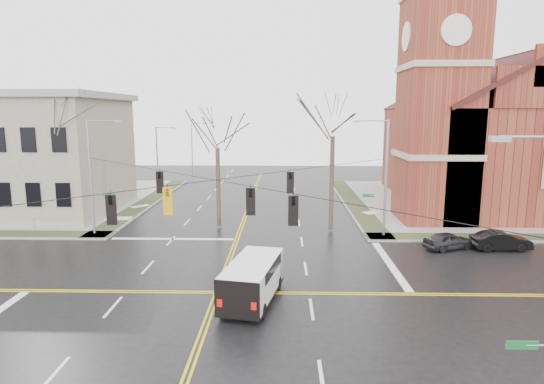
{
  "coord_description": "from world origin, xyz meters",
  "views": [
    {
      "loc": [
        3.53,
        -23.34,
        9.67
      ],
      "look_at": [
        2.83,
        6.0,
        4.52
      ],
      "focal_mm": 30.0,
      "sensor_mm": 36.0,
      "label": 1
    }
  ],
  "objects_px": {
    "cargo_van": "(254,277)",
    "parked_car_a": "(448,241)",
    "tree_ne": "(333,130)",
    "streetlight_north_b": "(193,146)",
    "parked_car_b": "(501,241)",
    "tree_nw_far": "(70,123)",
    "tree_nw_near": "(217,143)",
    "signal_pole_nw": "(93,174)",
    "signal_pole_ne": "(384,175)",
    "streetlight_north_a": "(159,159)",
    "church": "(487,125)"
  },
  "relations": [
    {
      "from": "cargo_van",
      "to": "parked_car_a",
      "type": "distance_m",
      "value": 16.28
    },
    {
      "from": "cargo_van",
      "to": "tree_ne",
      "type": "relative_size",
      "value": 0.51
    },
    {
      "from": "streetlight_north_b",
      "to": "parked_car_b",
      "type": "relative_size",
      "value": 1.95
    },
    {
      "from": "tree_nw_far",
      "to": "tree_ne",
      "type": "distance_m",
      "value": 21.34
    },
    {
      "from": "parked_car_b",
      "to": "tree_ne",
      "type": "height_order",
      "value": "tree_ne"
    },
    {
      "from": "streetlight_north_b",
      "to": "parked_car_b",
      "type": "xyz_separation_m",
      "value": [
        29.72,
        -39.77,
        -3.79
      ]
    },
    {
      "from": "tree_nw_near",
      "to": "tree_ne",
      "type": "relative_size",
      "value": 0.86
    },
    {
      "from": "parked_car_a",
      "to": "tree_nw_far",
      "type": "distance_m",
      "value": 30.81
    },
    {
      "from": "cargo_van",
      "to": "tree_ne",
      "type": "bearing_deg",
      "value": 79.98
    },
    {
      "from": "signal_pole_nw",
      "to": "cargo_van",
      "type": "xyz_separation_m",
      "value": [
        13.37,
        -12.42,
        -3.69
      ]
    },
    {
      "from": "tree_nw_far",
      "to": "tree_nw_near",
      "type": "xyz_separation_m",
      "value": [
        11.93,
        0.56,
        -1.6
      ]
    },
    {
      "from": "signal_pole_ne",
      "to": "streetlight_north_a",
      "type": "xyz_separation_m",
      "value": [
        -21.97,
        16.5,
        -0.48
      ]
    },
    {
      "from": "parked_car_a",
      "to": "tree_ne",
      "type": "bearing_deg",
      "value": 37.19
    },
    {
      "from": "parked_car_a",
      "to": "tree_ne",
      "type": "height_order",
      "value": "tree_ne"
    },
    {
      "from": "signal_pole_ne",
      "to": "parked_car_b",
      "type": "bearing_deg",
      "value": -22.89
    },
    {
      "from": "church",
      "to": "tree_nw_far",
      "type": "height_order",
      "value": "church"
    },
    {
      "from": "cargo_van",
      "to": "signal_pole_nw",
      "type": "bearing_deg",
      "value": 148.28
    },
    {
      "from": "church",
      "to": "parked_car_b",
      "type": "bearing_deg",
      "value": -108.98
    },
    {
      "from": "signal_pole_nw",
      "to": "parked_car_b",
      "type": "distance_m",
      "value": 30.87
    },
    {
      "from": "signal_pole_nw",
      "to": "parked_car_b",
      "type": "bearing_deg",
      "value": -6.14
    },
    {
      "from": "church",
      "to": "tree_nw_near",
      "type": "xyz_separation_m",
      "value": [
        -26.65,
        -10.56,
        -1.24
      ]
    },
    {
      "from": "signal_pole_ne",
      "to": "cargo_van",
      "type": "relative_size",
      "value": 1.52
    },
    {
      "from": "signal_pole_nw",
      "to": "parked_car_a",
      "type": "distance_m",
      "value": 27.26
    },
    {
      "from": "parked_car_a",
      "to": "tree_ne",
      "type": "relative_size",
      "value": 0.32
    },
    {
      "from": "streetlight_north_b",
      "to": "tree_nw_far",
      "type": "xyz_separation_m",
      "value": [
        -3.16,
        -34.34,
        4.33
      ]
    },
    {
      "from": "parked_car_a",
      "to": "tree_nw_near",
      "type": "relative_size",
      "value": 0.37
    },
    {
      "from": "tree_ne",
      "to": "streetlight_north_a",
      "type": "bearing_deg",
      "value": 140.77
    },
    {
      "from": "streetlight_north_a",
      "to": "tree_ne",
      "type": "relative_size",
      "value": 0.7
    },
    {
      "from": "cargo_van",
      "to": "parked_car_a",
      "type": "height_order",
      "value": "cargo_van"
    },
    {
      "from": "signal_pole_nw",
      "to": "streetlight_north_a",
      "type": "xyz_separation_m",
      "value": [
        0.67,
        16.5,
        -0.48
      ]
    },
    {
      "from": "tree_nw_near",
      "to": "streetlight_north_a",
      "type": "bearing_deg",
      "value": 122.46
    },
    {
      "from": "streetlight_north_a",
      "to": "tree_nw_far",
      "type": "relative_size",
      "value": 0.66
    },
    {
      "from": "streetlight_north_a",
      "to": "streetlight_north_b",
      "type": "height_order",
      "value": "same"
    },
    {
      "from": "streetlight_north_b",
      "to": "cargo_van",
      "type": "bearing_deg",
      "value": -75.45
    },
    {
      "from": "church",
      "to": "streetlight_north_a",
      "type": "bearing_deg",
      "value": 174.81
    },
    {
      "from": "signal_pole_ne",
      "to": "tree_nw_near",
      "type": "relative_size",
      "value": 0.91
    },
    {
      "from": "streetlight_north_b",
      "to": "cargo_van",
      "type": "distance_m",
      "value": 50.64
    },
    {
      "from": "streetlight_north_a",
      "to": "tree_nw_near",
      "type": "bearing_deg",
      "value": -57.54
    },
    {
      "from": "church",
      "to": "parked_car_b",
      "type": "distance_m",
      "value": 19.15
    },
    {
      "from": "cargo_van",
      "to": "parked_car_a",
      "type": "xyz_separation_m",
      "value": [
        13.36,
        9.27,
        -0.64
      ]
    },
    {
      "from": "streetlight_north_b",
      "to": "tree_nw_near",
      "type": "bearing_deg",
      "value": -75.45
    },
    {
      "from": "parked_car_a",
      "to": "signal_pole_ne",
      "type": "bearing_deg",
      "value": 30.97
    },
    {
      "from": "streetlight_north_a",
      "to": "tree_nw_far",
      "type": "height_order",
      "value": "tree_nw_far"
    },
    {
      "from": "tree_nw_far",
      "to": "tree_nw_near",
      "type": "height_order",
      "value": "tree_nw_far"
    },
    {
      "from": "tree_nw_far",
      "to": "tree_nw_near",
      "type": "bearing_deg",
      "value": 2.69
    },
    {
      "from": "signal_pole_ne",
      "to": "signal_pole_nw",
      "type": "height_order",
      "value": "same"
    },
    {
      "from": "tree_nw_near",
      "to": "parked_car_b",
      "type": "bearing_deg",
      "value": -15.96
    },
    {
      "from": "signal_pole_nw",
      "to": "streetlight_north_b",
      "type": "height_order",
      "value": "signal_pole_nw"
    },
    {
      "from": "tree_ne",
      "to": "parked_car_a",
      "type": "bearing_deg",
      "value": -31.36
    },
    {
      "from": "streetlight_north_a",
      "to": "parked_car_a",
      "type": "xyz_separation_m",
      "value": [
        26.06,
        -19.65,
        -3.84
      ]
    }
  ]
}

